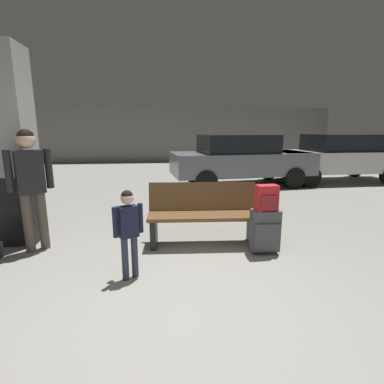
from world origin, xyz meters
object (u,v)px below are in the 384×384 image
at_px(parked_car_side, 337,157).
at_px(suitcase, 265,231).
at_px(child, 128,225).
at_px(adult, 30,177).
at_px(parked_car_near, 240,159).
at_px(structural_pillar, 11,149).
at_px(backpack_bright, 267,198).
at_px(bench, 203,214).

bearing_deg(parked_car_side, suitcase, -129.93).
bearing_deg(child, suitcase, 15.59).
relative_size(adult, parked_car_side, 0.40).
bearing_deg(parked_car_near, parked_car_side, 5.56).
height_order(structural_pillar, parked_car_near, structural_pillar).
bearing_deg(backpack_bright, child, -164.43).
bearing_deg(suitcase, adult, 171.13).
height_order(structural_pillar, adult, structural_pillar).
bearing_deg(parked_car_near, backpack_bright, -101.95).
xyz_separation_m(adult, parked_car_near, (4.14, 4.38, -0.22)).
distance_m(backpack_bright, parked_car_side, 6.76).
bearing_deg(adult, suitcase, -8.87).
bearing_deg(parked_car_near, suitcase, -101.95).
xyz_separation_m(bench, parked_car_near, (1.80, 4.40, 0.36)).
bearing_deg(backpack_bright, parked_car_near, 78.05).
height_order(backpack_bright, parked_car_side, parked_car_side).
relative_size(structural_pillar, parked_car_near, 0.66).
bearing_deg(backpack_bright, bench, 149.19).
xyz_separation_m(child, parked_car_near, (2.78, 5.35, 0.18)).
bearing_deg(suitcase, bench, 149.19).
bearing_deg(adult, backpack_bright, -8.88).
relative_size(adult, parked_car_near, 0.39).
bearing_deg(child, adult, 144.37).
height_order(child, adult, adult).
relative_size(bench, adult, 0.98).
bearing_deg(child, bench, 44.03).
relative_size(backpack_bright, child, 0.33).
bearing_deg(bench, suitcase, -30.81).
relative_size(structural_pillar, parked_car_side, 0.68).
bearing_deg(adult, parked_car_side, 32.23).
distance_m(child, adult, 1.72).
distance_m(structural_pillar, parked_car_side, 8.96).
relative_size(backpack_bright, adult, 0.20).
bearing_deg(backpack_bright, suitcase, 147.65).
height_order(backpack_bright, parked_car_near, parked_car_near).
distance_m(bench, parked_car_side, 6.97).
relative_size(bench, parked_car_near, 0.38).
bearing_deg(suitcase, child, -164.41).
distance_m(bench, suitcase, 0.91).
bearing_deg(backpack_bright, structural_pillar, 165.57).
distance_m(child, parked_car_near, 6.04).
xyz_separation_m(structural_pillar, suitcase, (3.50, -0.90, -1.06)).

